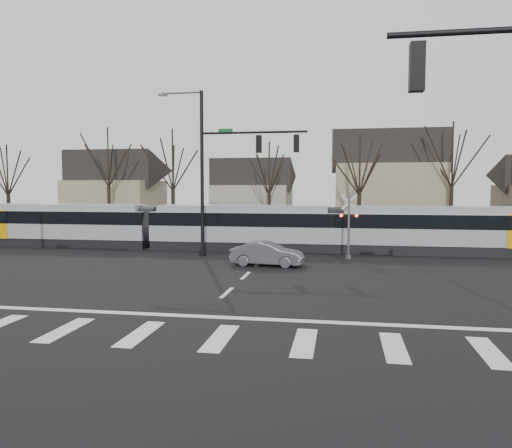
# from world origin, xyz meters

# --- Properties ---
(ground) EXTENTS (140.00, 140.00, 0.00)m
(ground) POSITION_xyz_m (0.00, 0.00, 0.00)
(ground) COLOR black
(grass_verge) EXTENTS (140.00, 28.00, 0.01)m
(grass_verge) POSITION_xyz_m (0.00, 32.00, 0.01)
(grass_verge) COLOR #38331E
(grass_verge) RESTS_ON ground
(crosswalk) EXTENTS (27.00, 2.60, 0.01)m
(crosswalk) POSITION_xyz_m (0.00, -4.00, 0.01)
(crosswalk) COLOR silver
(crosswalk) RESTS_ON ground
(stop_line) EXTENTS (28.00, 0.35, 0.01)m
(stop_line) POSITION_xyz_m (0.00, -1.80, 0.01)
(stop_line) COLOR silver
(stop_line) RESTS_ON ground
(lane_dashes) EXTENTS (0.18, 30.00, 0.01)m
(lane_dashes) POSITION_xyz_m (0.00, 16.00, 0.01)
(lane_dashes) COLOR silver
(lane_dashes) RESTS_ON ground
(rail_pair) EXTENTS (90.00, 1.52, 0.06)m
(rail_pair) POSITION_xyz_m (0.00, 15.80, 0.03)
(rail_pair) COLOR #59595E
(rail_pair) RESTS_ON ground
(tram) EXTENTS (40.22, 2.99, 3.05)m
(tram) POSITION_xyz_m (-2.27, 16.00, 1.66)
(tram) COLOR gray
(tram) RESTS_ON ground
(sedan) EXTENTS (2.10, 4.21, 1.30)m
(sedan) POSITION_xyz_m (0.59, 9.23, 0.65)
(sedan) COLOR #4F5056
(sedan) RESTS_ON ground
(signal_pole_far) EXTENTS (9.28, 0.44, 10.20)m
(signal_pole_far) POSITION_xyz_m (-2.41, 12.50, 5.70)
(signal_pole_far) COLOR black
(signal_pole_far) RESTS_ON ground
(rail_crossing_signal) EXTENTS (1.08, 0.36, 4.00)m
(rail_crossing_signal) POSITION_xyz_m (5.00, 12.79, 1.89)
(rail_crossing_signal) COLOR #59595B
(rail_crossing_signal) RESTS_ON ground
(tree_row) EXTENTS (59.20, 7.20, 10.00)m
(tree_row) POSITION_xyz_m (2.00, 26.00, 5.00)
(tree_row) COLOR black
(tree_row) RESTS_ON ground
(house_a) EXTENTS (9.72, 8.64, 8.60)m
(house_a) POSITION_xyz_m (-20.00, 34.00, 4.46)
(house_a) COLOR gray
(house_a) RESTS_ON ground
(house_b) EXTENTS (8.64, 7.56, 7.65)m
(house_b) POSITION_xyz_m (-5.00, 36.00, 3.97)
(house_b) COLOR gray
(house_b) RESTS_ON ground
(house_c) EXTENTS (10.80, 8.64, 10.10)m
(house_c) POSITION_xyz_m (9.00, 33.00, 5.23)
(house_c) COLOR gray
(house_c) RESTS_ON ground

